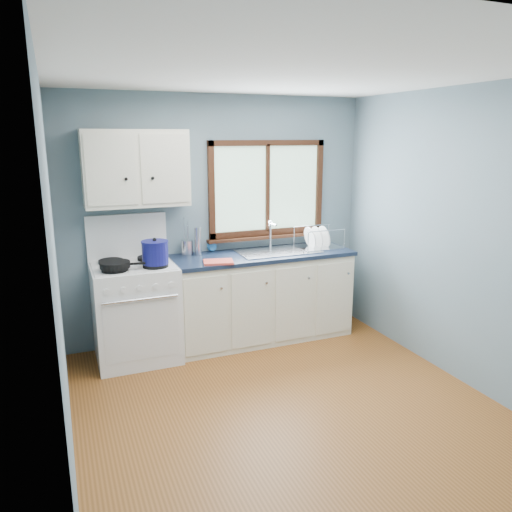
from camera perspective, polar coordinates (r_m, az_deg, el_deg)
name	(u,v)px	position (r m, az deg, el deg)	size (l,w,h in m)	color
floor	(294,415)	(4.06, 4.33, -17.64)	(3.20, 3.60, 0.02)	brown
ceiling	(301,70)	(3.50, 5.11, 20.39)	(3.20, 3.60, 0.02)	white
wall_back	(219,219)	(5.22, -4.28, 4.26)	(3.20, 0.02, 2.50)	slate
wall_front	(507,359)	(2.20, 26.74, -10.45)	(3.20, 0.02, 2.50)	slate
wall_left	(55,281)	(3.21, -21.96, -2.64)	(0.02, 3.60, 2.50)	slate
wall_right	(470,240)	(4.52, 23.25, 1.73)	(0.02, 3.60, 2.50)	slate
gas_range	(136,309)	(4.88, -13.60, -5.93)	(0.76, 0.69, 1.36)	white
base_cabinets	(262,300)	(5.25, 0.66, -5.10)	(1.85, 0.60, 0.88)	silver
countertop	(262,255)	(5.12, 0.68, 0.11)	(1.89, 0.64, 0.04)	black
sink	(278,257)	(5.20, 2.50, -0.16)	(0.84, 0.46, 0.44)	silver
window	(267,195)	(5.34, 1.31, 6.95)	(1.36, 0.10, 1.03)	#9EC6A8
upper_cabinets	(136,168)	(4.79, -13.57, 9.71)	(0.95, 0.35, 0.70)	silver
skillet	(115,265)	(4.57, -15.78, -0.96)	(0.42, 0.31, 0.05)	black
stockpot	(155,252)	(4.60, -11.46, 0.44)	(0.28, 0.28, 0.24)	#10115C
utensil_crock	(187,247)	(5.07, -7.89, 0.99)	(0.13, 0.13, 0.38)	silver
thermos	(198,241)	(5.03, -6.67, 1.69)	(0.07, 0.07, 0.29)	silver
soap_bottle	(213,240)	(5.17, -4.98, 1.84)	(0.10, 0.10, 0.25)	#2978BF
dish_towel	(218,262)	(4.73, -4.33, -0.67)	(0.28, 0.20, 0.02)	#D24637
dish_rack	(318,242)	(5.38, 7.09, 1.57)	(0.45, 0.35, 0.24)	silver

